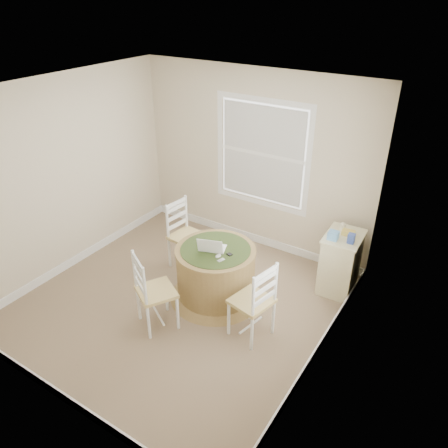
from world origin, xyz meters
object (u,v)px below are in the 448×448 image
Objects in this scene: chair_near at (156,291)px; laptop at (212,248)px; chair_left at (187,236)px; chair_right at (252,301)px; corner_chest at (340,262)px; round_table at (216,271)px.

chair_near is 0.85m from laptop.
chair_left is at bearing -38.84° from chair_near.
chair_right is at bearing -110.60° from chair_left.
chair_near reaches higher than corner_chest.
chair_near is at bearing 52.09° from laptop.
chair_right reaches higher than round_table.
chair_right is 1.20× the size of corner_chest.
chair_near reaches higher than laptop.
laptop reaches higher than corner_chest.
corner_chest is (1.97, 0.64, -0.08)m from chair_left.
chair_left is at bearing -104.88° from chair_right.
corner_chest reaches higher than round_table.
laptop is (-0.03, -0.03, 0.35)m from round_table.
laptop is at bearing -115.30° from round_table.
corner_chest is (1.52, 1.80, -0.08)m from chair_near.
chair_near is 2.36m from corner_chest.
laptop is (-0.74, 0.33, 0.26)m from chair_right.
chair_left is at bearing -165.26° from corner_chest.
laptop is at bearing -113.75° from chair_left.
chair_left is 1.00× the size of chair_right.
round_table is 1.47× the size of corner_chest.
chair_left is at bearing 169.94° from round_table.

